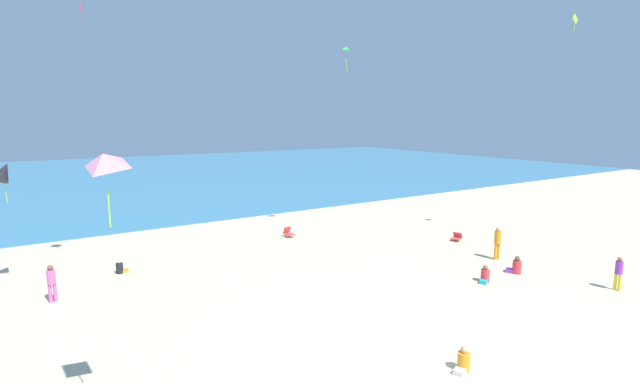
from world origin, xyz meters
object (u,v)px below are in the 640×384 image
beach_chair_far_right (289,232)px  kite_black (3,172)px  person_1 (120,268)px  person_3 (52,281)px  kite_lime (575,19)px  person_5 (463,362)px  person_7 (516,267)px  person_0 (485,276)px  person_6 (619,271)px  kite_green (346,49)px  kite_pink (103,161)px  person_4 (498,241)px  beach_chair_mid_beach (457,237)px

beach_chair_far_right → kite_black: 14.39m
beach_chair_far_right → person_1: person_1 is taller
person_3 → kite_lime: kite_lime is taller
person_5 → person_7: bearing=-172.0°
person_0 → person_6: 5.26m
person_1 → kite_green: size_ratio=0.48×
kite_green → kite_pink: size_ratio=0.90×
person_4 → kite_lime: size_ratio=1.82×
beach_chair_far_right → person_1: (-9.58, -1.46, -0.04)m
kite_lime → person_4: bearing=179.0°
beach_chair_mid_beach → person_1: person_1 is taller
kite_pink → person_5: bearing=-11.2°
person_6 → kite_lime: size_ratio=1.54×
kite_green → kite_lime: kite_lime is taller
person_6 → kite_pink: size_ratio=0.93×
person_0 → kite_green: 14.39m
kite_green → kite_lime: size_ratio=1.49×
person_7 → kite_pink: kite_pink is taller
person_4 → kite_pink: bearing=-71.6°
person_3 → kite_black: (-1.23, 2.22, 4.09)m
person_1 → person_7: bearing=-40.6°
person_1 → kite_lime: 25.89m
person_0 → person_3: size_ratio=0.51×
beach_chair_far_right → person_0: 11.77m
person_6 → person_4: bearing=-92.5°
person_1 → kite_black: (-3.96, 0.06, 4.71)m
beach_chair_far_right → person_0: size_ratio=0.93×
person_6 → kite_green: 17.21m
person_1 → person_3: bearing=-149.8°
person_6 → person_7: size_ratio=1.74×
kite_green → kite_black: (-16.56, 0.17, -6.01)m
kite_lime → kite_black: 27.70m
person_3 → person_7: bearing=64.5°
person_1 → kite_pink: size_ratio=0.43×
person_0 → kite_lime: kite_lime is taller
person_1 → kite_pink: 13.69m
person_6 → kite_lime: (4.47, 5.18, 11.32)m
person_6 → kite_green: (-4.44, 13.18, 10.14)m
beach_chair_mid_beach → kite_black: size_ratio=0.40×
person_1 → person_7: size_ratio=0.80×
person_4 → person_7: (-1.03, -1.76, -0.67)m
person_7 → kite_lime: size_ratio=0.89×
person_0 → person_4: person_4 is taller
person_7 → kite_green: 14.65m
beach_chair_far_right → kite_green: (3.02, -1.57, 10.68)m
beach_chair_mid_beach → kite_pink: 21.47m
person_0 → kite_lime: size_ratio=0.82×
person_3 → beach_chair_mid_beach: bearing=80.5°
person_1 → kite_green: kite_green is taller
person_7 → kite_lime: (6.16, 1.67, 11.84)m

